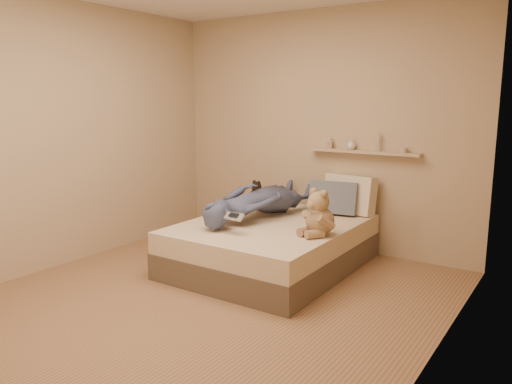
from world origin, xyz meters
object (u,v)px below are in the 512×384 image
Objects in this scene: game_console at (234,216)px; pillow_cream at (350,194)px; pillow_grey at (334,198)px; dark_plush at (257,194)px; teddy_bear at (319,216)px; bed at (272,245)px; wall_shelf at (363,152)px; person at (258,200)px.

game_console is 1.47m from pillow_cream.
dark_plush is at bearing -178.61° from pillow_grey.
game_console is at bearing -149.26° from teddy_bear.
bed is 3.45× the size of pillow_cream.
teddy_bear is at bearing -82.22° from pillow_cream.
dark_plush is 1.09m from pillow_cream.
bed is at bearing -121.18° from wall_shelf.
wall_shelf is at bearing 38.66° from pillow_cream.
teddy_bear is at bearing 30.74° from game_console.
bed is 0.67m from game_console.
pillow_grey is at bearing -128.76° from person.
pillow_grey is 0.81m from person.
teddy_bear reaches higher than game_console.
pillow_cream is 0.47m from wall_shelf.
wall_shelf is (-0.04, 1.07, 0.48)m from teddy_bear.
person is at bearing 155.82° from bed.
bed is at bearing -46.94° from dark_plush.
bed is at bearing -115.68° from pillow_grey.
pillow_cream reaches higher than bed.
bed is 1.38m from wall_shelf.
dark_plush is (-0.62, 0.67, 0.34)m from bed.
wall_shelf is (0.61, 1.45, 0.49)m from game_console.
teddy_bear is at bearing -34.37° from dark_plush.
game_console is at bearing -110.35° from pillow_cream.
game_console is at bearing -107.54° from pillow_grey.
wall_shelf reaches higher than game_console.
teddy_bear is 0.85× the size of pillow_grey.
game_console is at bearing -96.12° from bed.
game_console is at bearing 110.24° from person.
pillow_cream reaches higher than pillow_grey.
game_console is 0.33× the size of pillow_cream.
dark_plush is at bearing -50.04° from person.
person is at bearing 105.04° from game_console.
pillow_cream is 1.00m from person.
teddy_bear is 1.47m from dark_plush.
pillow_grey is at bearing 1.39° from dark_plush.
teddy_bear is at bearing -88.04° from wall_shelf.
pillow_cream is at bearing 97.78° from teddy_bear.
teddy_bear reaches higher than bed.
person is at bearing -133.31° from pillow_cream.
person is 1.22m from wall_shelf.
wall_shelf reaches higher than bed.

